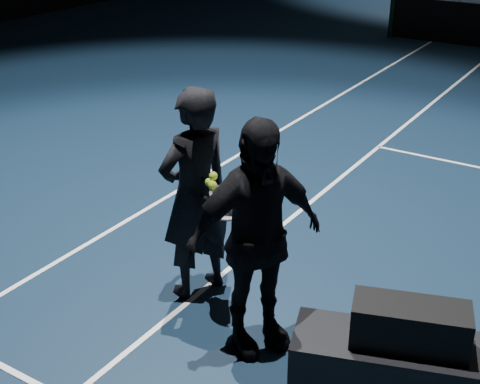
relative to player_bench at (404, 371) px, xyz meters
The scene contains 9 objects.
net_post_left 11.45m from the player_bench, 111.22° to the left, with size 0.10×0.10×1.10m, color black.
player_bench is the anchor object (origin of this frame).
racket_bag 0.37m from the player_bench, ahead, with size 0.73×0.31×0.29m, color black.
bag_signature 0.40m from the player_bench, 90.00° to the right, with size 0.34×0.00×0.10m, color white.
player_a 2.04m from the player_bench, behind, with size 0.64×0.42×1.76m, color black.
player_b 1.31m from the player_bench, behind, with size 1.03×0.43×1.76m, color black.
racket_lower 1.66m from the player_bench, behind, with size 0.68×0.22×0.03m, color black, non-canonical shape.
racket_upper 1.73m from the player_bench, behind, with size 0.68×0.22×0.03m, color black, non-canonical shape.
tennis_balls 1.90m from the player_bench, behind, with size 0.12×0.10×0.12m, color #BCE330, non-canonical shape.
Camera 1 is at (-1.31, -14.17, 3.13)m, focal length 50.00 mm.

